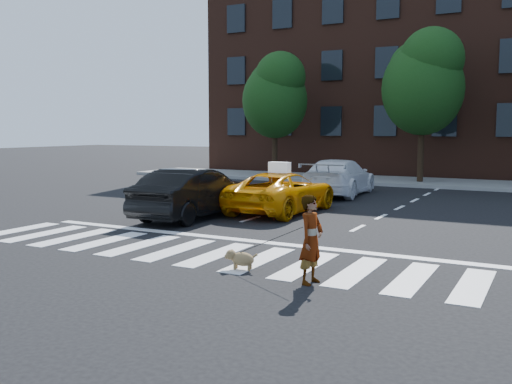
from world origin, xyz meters
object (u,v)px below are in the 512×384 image
white_suv (339,177)px  black_sedan (194,193)px  taxi (282,192)px  woman (311,240)px  tree_left (275,93)px  dog (240,258)px  tree_mid (424,79)px

white_suv → black_sedan: bearing=72.6°
taxi → woman: 8.24m
taxi → tree_left: bearing=-61.1°
tree_left → dog: 20.01m
white_suv → tree_mid: bearing=-112.8°
tree_left → dog: tree_left is taller
tree_mid → woman: (2.03, -18.10, -4.10)m
taxi → tree_mid: bearing=-98.3°
black_sedan → dog: bearing=131.7°
white_suv → woman: size_ratio=3.24×
taxi → dog: 7.40m
black_sedan → woman: 7.58m
tree_left → dog: (8.02, -17.84, -4.23)m
woman → dog: woman is taller
woman → taxi: bearing=36.3°
tree_mid → dog: 18.44m
dog → black_sedan: bearing=119.4°
woman → dog: size_ratio=2.33×
white_suv → woman: 13.02m
black_sedan → dog: 6.34m
black_sedan → tree_mid: bearing=-105.8°
tree_left → woman: bearing=-62.2°
taxi → woman: woman is taller
tree_mid → woman: bearing=-83.6°
tree_mid → taxi: tree_mid is taller
white_suv → dog: bearing=97.4°
taxi → black_sedan: bearing=53.8°
white_suv → woman: woman is taller
tree_mid → white_suv: 7.30m
white_suv → dog: (2.45, -12.15, -0.49)m
black_sedan → white_suv: black_sedan is taller
tree_left → black_sedan: size_ratio=1.48×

